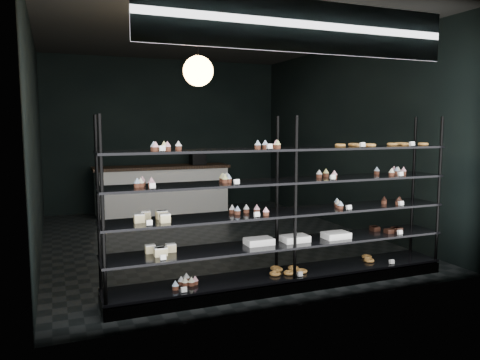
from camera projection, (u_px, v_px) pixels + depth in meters
The scene contains 5 objects.
room at pixel (210, 139), 7.31m from camera, with size 5.01×6.01×3.20m.
display_shelf at pixel (284, 232), 5.18m from camera, with size 4.00×0.50×1.91m.
signage at pixel (304, 26), 4.47m from camera, with size 3.30×0.05×0.50m.
pendant_lamp at pixel (198, 71), 5.56m from camera, with size 0.36×0.36×0.91m.
service_counter at pixel (163, 189), 9.66m from camera, with size 2.77×0.65×1.23m.
Camera 1 is at (-2.29, -6.98, 1.81)m, focal length 35.00 mm.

